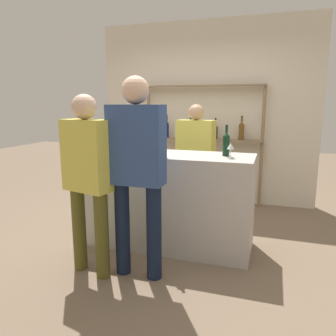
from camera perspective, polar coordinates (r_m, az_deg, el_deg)
name	(u,v)px	position (r m, az deg, el deg)	size (l,w,h in m)	color
ground_plane	(168,244)	(3.78, 0.00, -13.10)	(16.00, 16.00, 0.00)	#7A6651
bar_counter	(168,200)	(3.60, 0.00, -5.63)	(1.81, 0.65, 1.03)	#B7B2AD
back_wall	(205,113)	(5.31, 6.54, 9.44)	(3.41, 0.12, 2.80)	beige
back_shelf	(203,127)	(5.14, 6.20, 7.13)	(1.85, 0.18, 1.83)	#897056
counter_bottle_0	(226,144)	(3.39, 10.09, 4.20)	(0.07, 0.07, 0.32)	black
counter_bottle_1	(149,138)	(3.69, -3.31, 5.21)	(0.07, 0.07, 0.38)	silver
counter_bottle_2	(162,143)	(3.26, -1.06, 4.29)	(0.08, 0.08, 0.34)	black
counter_bottle_3	(144,139)	(3.78, -4.26, 5.08)	(0.08, 0.08, 0.34)	#0F1956
wine_glass	(231,147)	(3.24, 10.84, 3.67)	(0.07, 0.07, 0.15)	silver
ice_bucket	(125,144)	(3.56, -7.50, 4.12)	(0.20, 0.20, 0.19)	black
customer_center	(137,164)	(2.84, -5.46, 0.75)	(0.48, 0.23, 1.78)	#121C33
server_behind_counter	(195,155)	(4.37, 4.81, 2.35)	(0.51, 0.28, 1.54)	brown
customer_left	(87,172)	(2.97, -13.87, -0.76)	(0.48, 0.30, 1.64)	brown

